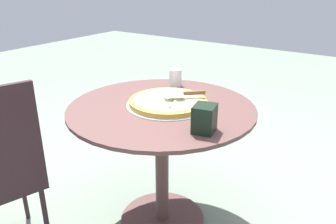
% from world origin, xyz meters
% --- Properties ---
extents(ground_plane, '(10.00, 10.00, 0.00)m').
position_xyz_m(ground_plane, '(0.00, 0.00, 0.00)').
color(ground_plane, gray).
extents(patio_table, '(0.93, 0.93, 0.70)m').
position_xyz_m(patio_table, '(0.00, 0.00, 0.52)').
color(patio_table, brown).
rests_on(patio_table, ground).
extents(pizza_on_tray, '(0.42, 0.42, 0.05)m').
position_xyz_m(pizza_on_tray, '(-0.03, 0.02, 0.71)').
color(pizza_on_tray, silver).
rests_on(pizza_on_tray, patio_table).
extents(pizza_server, '(0.18, 0.19, 0.02)m').
position_xyz_m(pizza_server, '(-0.09, 0.08, 0.75)').
color(pizza_server, silver).
rests_on(pizza_server, pizza_on_tray).
extents(drinking_cup, '(0.07, 0.07, 0.10)m').
position_xyz_m(drinking_cup, '(-0.32, -0.13, 0.75)').
color(drinking_cup, silver).
rests_on(drinking_cup, patio_table).
extents(napkin_dispenser, '(0.12, 0.11, 0.12)m').
position_xyz_m(napkin_dispenser, '(0.14, 0.31, 0.76)').
color(napkin_dispenser, black).
rests_on(napkin_dispenser, patio_table).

